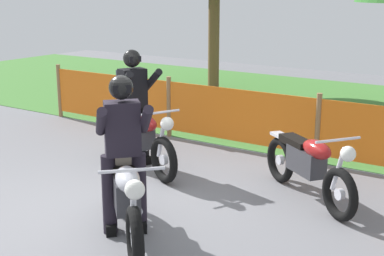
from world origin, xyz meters
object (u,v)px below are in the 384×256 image
motorcycle_lead (141,138)px  rider_third (123,150)px  rider_lead (133,101)px  motorcycle_third (127,197)px  motorcycle_trailing (309,165)px

motorcycle_lead → rider_third: (1.19, -1.75, 0.45)m
rider_third → rider_lead: bearing=170.9°
motorcycle_third → rider_lead: size_ratio=0.92×
motorcycle_trailing → rider_third: (-1.26, -1.95, 0.47)m
motorcycle_lead → motorcycle_trailing: motorcycle_lead is taller
motorcycle_lead → rider_lead: (-0.20, 0.09, 0.49)m
motorcycle_third → rider_third: size_ratio=0.92×
rider_lead → rider_third: (1.39, -1.83, -0.03)m
motorcycle_trailing → rider_lead: bearing=-141.8°
motorcycle_lead → motorcycle_third: bearing=-30.3°
motorcycle_trailing → motorcycle_third: bearing=-82.3°
motorcycle_lead → rider_third: 2.16m
motorcycle_trailing → rider_lead: (-2.65, -0.12, 0.50)m
motorcycle_third → rider_third: 0.49m
motorcycle_lead → motorcycle_trailing: bearing=29.1°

